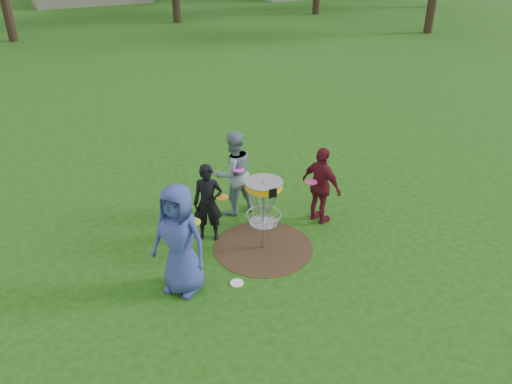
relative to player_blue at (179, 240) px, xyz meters
name	(u,v)px	position (x,y,z in m)	size (l,w,h in m)	color
ground	(263,248)	(1.67, 0.45, -0.93)	(100.00, 100.00, 0.00)	#19470F
dirt_patch	(263,247)	(1.67, 0.45, -0.92)	(1.80, 1.80, 0.01)	#47331E
player_blue	(179,240)	(0.00, 0.00, 0.00)	(0.91, 0.59, 1.86)	#323F8A
player_black	(208,203)	(0.92, 1.19, -0.19)	(0.54, 0.35, 1.48)	black
player_grey	(233,173)	(1.73, 1.86, -0.06)	(0.84, 0.66, 1.74)	gray
player_maroon	(321,186)	(3.08, 0.79, -0.15)	(0.91, 0.38, 1.55)	maroon
disc_on_grass	(237,283)	(0.82, -0.27, -0.92)	(0.22, 0.22, 0.02)	white
disc_golf_basket	(264,198)	(1.67, 0.45, 0.09)	(0.66, 0.67, 1.38)	#9EA0A5
held_discs	(244,191)	(1.48, 0.84, 0.09)	(2.75, 1.73, 0.25)	#B7D117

